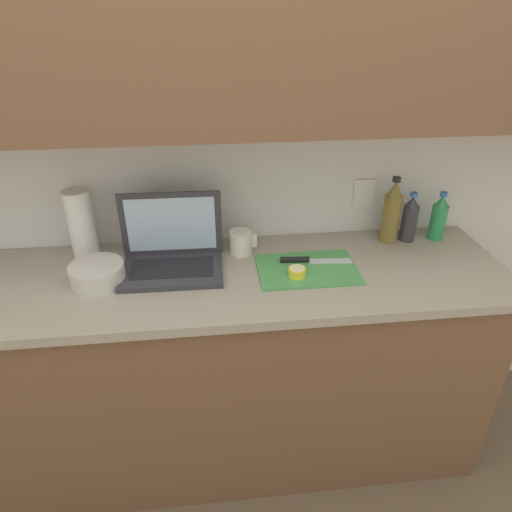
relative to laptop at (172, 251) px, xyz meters
name	(u,v)px	position (x,y,z in m)	size (l,w,h in m)	color
ground_plane	(219,444)	(0.14, -0.09, -0.99)	(12.00, 12.00, 0.00)	brown
wall_back	(199,85)	(0.14, 0.14, 0.57)	(5.20, 0.38, 2.60)	white
counter_unit	(210,368)	(0.12, -0.09, -0.52)	(2.24, 0.60, 0.93)	brown
laptop	(172,251)	(0.00, 0.00, 0.00)	(0.38, 0.26, 0.27)	#333338
cutting_board	(307,268)	(0.50, -0.08, -0.06)	(0.37, 0.26, 0.01)	#4C9E51
knife	(304,260)	(0.50, -0.04, -0.05)	(0.28, 0.05, 0.02)	silver
lemon_half_cut	(297,272)	(0.45, -0.14, -0.04)	(0.06, 0.06, 0.03)	yellow
bottle_green_soda	(391,213)	(0.89, 0.11, 0.06)	(0.07, 0.07, 0.28)	olive
bottle_oil_tall	(410,219)	(0.97, 0.11, 0.03)	(0.06, 0.06, 0.21)	#333338
bottle_water_clear	(439,218)	(1.10, 0.11, 0.03)	(0.07, 0.07, 0.21)	#2D934C
measuring_cup	(241,242)	(0.27, 0.07, -0.02)	(0.11, 0.09, 0.10)	silver
bowl_white	(97,274)	(-0.26, -0.09, -0.03)	(0.19, 0.19, 0.07)	beige
paper_towel_roll	(81,224)	(-0.34, 0.12, 0.07)	(0.10, 0.10, 0.27)	white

